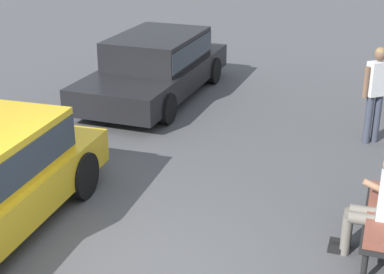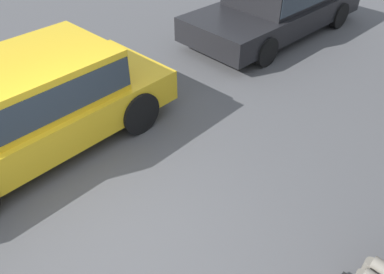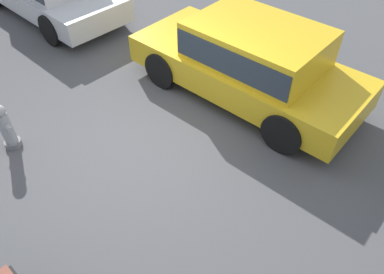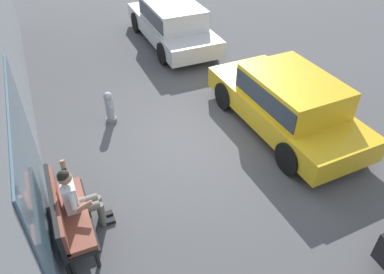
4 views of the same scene
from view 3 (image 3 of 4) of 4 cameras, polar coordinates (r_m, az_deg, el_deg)
The scene contains 3 objects.
ground_plane at distance 6.06m, azimuth -6.66°, elevation -1.26°, with size 60.00×60.00×0.00m, color #4C4C4F.
parked_car_mid at distance 6.68m, azimuth 8.92°, elevation 11.73°, with size 4.28×1.98×1.40m.
fire_hydrant at distance 6.42m, azimuth -26.50°, elevation 1.34°, with size 0.38×0.26×0.81m.
Camera 3 is at (-3.45, 2.60, 4.25)m, focal length 35.00 mm.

